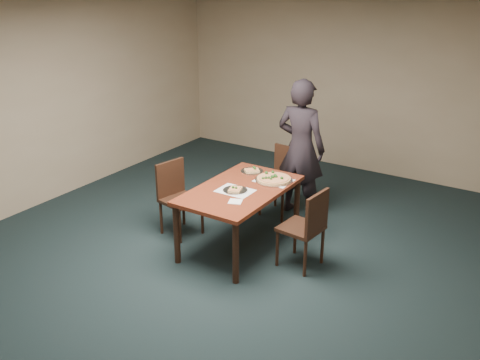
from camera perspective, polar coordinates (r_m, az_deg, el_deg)
The scene contains 13 objects.
ground at distance 5.94m, azimuth -4.05°, elevation -9.76°, with size 8.00×8.00×0.00m, color black.
room_shell at distance 5.24m, azimuth -4.55°, elevation 6.68°, with size 8.00×8.00×8.00m.
dining_table at distance 6.14m, azimuth 0.00°, elevation -1.66°, with size 0.90×1.50×0.75m.
chair_far at distance 7.10m, azimuth 4.59°, elevation 0.36°, with size 0.46×0.46×0.91m.
chair_left at distance 6.60m, azimuth -6.77°, elevation -1.45°, with size 0.50×0.50×0.91m.
chair_right at distance 5.82m, azimuth 7.18°, elevation -4.75°, with size 0.46×0.46×0.91m.
diner at distance 7.00m, azimuth 6.50°, elevation 3.41°, with size 0.66×0.44×1.82m, color black.
placemat_main at distance 6.33m, azimuth 3.62°, elevation -0.05°, with size 0.42×0.32×0.00m, color white.
placemat_near at distance 6.03m, azimuth -0.52°, elevation -1.15°, with size 0.40×0.30×0.00m, color white.
pizza_pan at distance 6.32m, azimuth 3.61°, elevation 0.13°, with size 0.45×0.45×0.07m.
slice_plate_near at distance 6.02m, azimuth -0.52°, elevation -1.04°, with size 0.28×0.28×0.06m.
slice_plate_far at distance 6.60m, azimuth 1.30°, elevation 1.01°, with size 0.28×0.28×0.06m.
napkin at distance 5.75m, azimuth -0.50°, elevation -2.31°, with size 0.14×0.14×0.01m, color white.
Camera 1 is at (3.07, -4.03, 3.10)m, focal length 40.00 mm.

